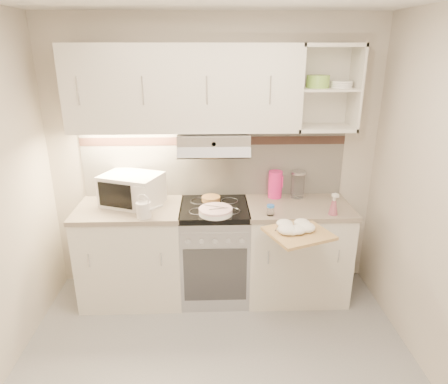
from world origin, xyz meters
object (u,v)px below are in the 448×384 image
Objects in this scene: watering_can at (144,209)px; spray_bottle at (334,206)px; plate_stack at (216,211)px; cutting_board at (298,233)px; microwave at (132,190)px; electric_range at (215,251)px; pink_pitcher at (275,184)px; glass_jar at (298,184)px.

watering_can reaches higher than spray_bottle.
cutting_board is at bearing -27.66° from plate_stack.
plate_stack is at bearing 19.55° from watering_can.
cutting_board is at bearing -1.56° from microwave.
pink_pitcher is (0.57, 0.20, 0.58)m from electric_range.
glass_jar reaches higher than plate_stack.
watering_can is 0.95× the size of glass_jar.
watering_can is at bearing -147.40° from pink_pitcher.
electric_range is at bearing 119.73° from cutting_board.
microwave is at bearing -175.12° from glass_jar.
electric_range is at bearing 15.96° from microwave.
spray_bottle is (0.98, -0.04, 0.05)m from plate_stack.
electric_range is 0.92m from cutting_board.
plate_stack reaches higher than cutting_board.
watering_can is at bearing 144.90° from cutting_board.
spray_bottle is (1.71, -0.29, -0.06)m from microwave.
microwave is 2.08× the size of plate_stack.
watering_can is 1.41m from glass_jar.
cutting_board is at bearing -38.56° from electric_range.
microwave is 0.34m from watering_can.
plate_stack is at bearing 130.63° from cutting_board.
microwave is 1.30m from pink_pitcher.
electric_range is 1.14m from spray_bottle.
microwave is 1.74m from spray_bottle.
electric_range is 3.61× the size of glass_jar.
microwave reaches higher than watering_can.
plate_stack is 0.86m from glass_jar.
electric_range is at bearing -148.27° from pink_pitcher.
watering_can is at bearing -162.68° from glass_jar.
glass_jar is at bearing 26.43° from microwave.
plate_stack is 0.63× the size of cutting_board.
glass_jar is at bearing 14.37° from electric_range.
cutting_board is (0.64, -0.51, 0.42)m from electric_range.
spray_bottle reaches higher than plate_stack.
plate_stack is (0.73, -0.25, -0.11)m from microwave.
watering_can is 1.56m from spray_bottle.
watering_can is (-0.57, -0.22, 0.52)m from electric_range.
electric_range is at bearing 92.94° from plate_stack.
pink_pitcher is at bearing 179.67° from glass_jar.
plate_stack is at bearing -133.43° from pink_pitcher.
electric_range is 3.82× the size of watering_can.
microwave is (-0.72, 0.07, 0.59)m from electric_range.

